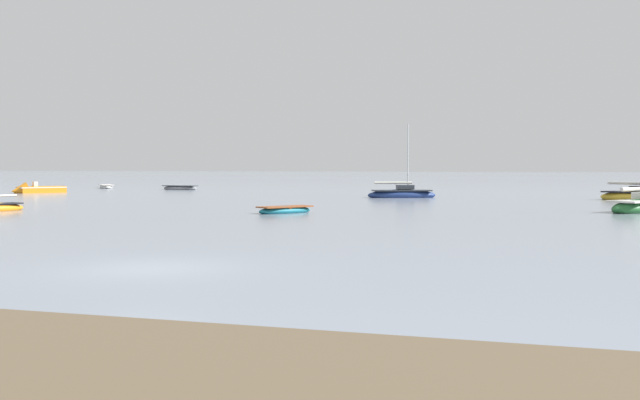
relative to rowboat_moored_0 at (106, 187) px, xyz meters
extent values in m
plane|color=gray|center=(44.22, -65.95, -0.18)|extent=(800.00, 800.00, 0.00)
ellipsoid|color=white|center=(0.00, 0.00, -0.03)|extent=(3.89, 4.14, 0.67)
cube|color=silver|center=(0.00, 0.00, 0.25)|extent=(3.64, 3.86, 0.09)
cube|color=silver|center=(0.00, 0.00, 0.15)|extent=(1.16, 1.06, 0.07)
cube|color=orange|center=(2.92, -16.51, 0.05)|extent=(4.13, 4.93, 0.91)
cone|color=orange|center=(1.61, -18.54, 0.05)|extent=(2.32, 2.21, 1.83)
cube|color=silver|center=(2.89, -16.55, 0.39)|extent=(4.21, 5.04, 0.10)
cube|color=silver|center=(2.53, -17.11, 0.75)|extent=(0.73, 0.67, 0.51)
cube|color=black|center=(4.14, -14.61, 0.18)|extent=(0.46, 0.44, 0.65)
ellipsoid|color=gold|center=(61.29, -17.71, 0.04)|extent=(6.50, 5.26, 1.12)
cube|color=black|center=(61.29, -17.71, 0.49)|extent=(5.58, 4.56, 0.11)
cylinder|color=beige|center=(60.61, -17.26, 1.21)|extent=(3.09, 2.16, 0.22)
cylinder|color=beige|center=(59.49, -34.93, 1.23)|extent=(2.19, 3.13, 0.23)
ellipsoid|color=navy|center=(41.78, -17.65, 0.03)|extent=(6.41, 4.10, 1.06)
cube|color=#33383F|center=(41.78, -17.65, 0.45)|extent=(5.48, 3.57, 0.11)
cube|color=#33383F|center=(42.07, -17.53, 0.75)|extent=(1.77, 1.53, 0.38)
cylinder|color=#B7BABF|center=(42.29, -17.44, 3.47)|extent=(0.11, 0.11, 5.83)
cylinder|color=beige|center=(41.07, -17.94, 1.14)|extent=(3.21, 1.48, 0.21)
ellipsoid|color=#197084|center=(39.41, -41.88, -0.05)|extent=(3.10, 3.76, 0.58)
cube|color=brown|center=(39.41, -41.88, 0.20)|extent=(2.91, 3.50, 0.08)
cube|color=brown|center=(39.41, -41.88, 0.11)|extent=(1.07, 0.82, 0.06)
ellipsoid|color=gray|center=(11.76, -2.31, -0.02)|extent=(4.59, 1.83, 0.71)
cube|color=#33383F|center=(11.76, -2.31, 0.28)|extent=(4.23, 1.78, 0.09)
cube|color=#33383F|center=(11.76, -2.31, 0.17)|extent=(0.37, 1.40, 0.07)
camera|label=1|loc=(54.49, -83.86, 2.56)|focal=42.19mm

